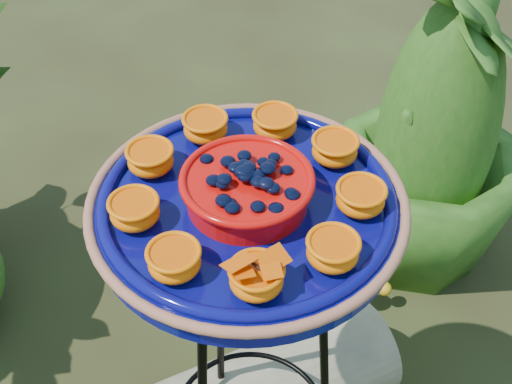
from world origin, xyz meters
TOP-DOWN VIEW (x-y plane):
  - tripod_stand at (0.14, 0.05)m, footprint 0.36×0.36m
  - feeder_dish at (0.14, 0.05)m, footprint 0.51×0.51m
  - shrub_back_right at (0.67, 0.66)m, footprint 0.56×0.56m

SIDE VIEW (x-z plane):
  - shrub_back_right at x=0.67m, z-range 0.00..0.86m
  - tripod_stand at x=0.14m, z-range 0.09..0.89m
  - feeder_dish at x=0.14m, z-range 0.79..0.88m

